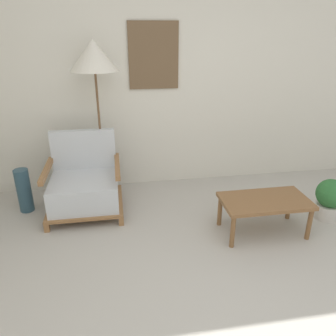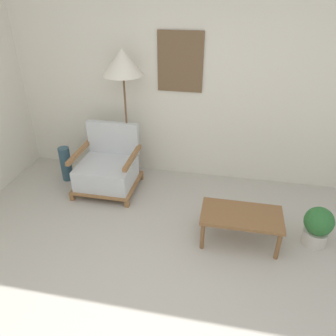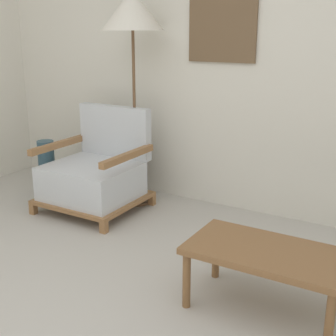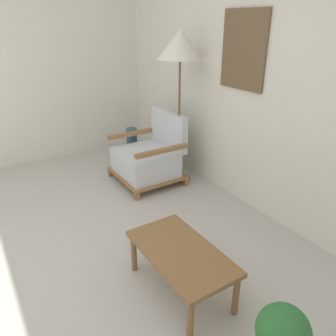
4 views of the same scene
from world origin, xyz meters
name	(u,v)px [view 3 (image 3 of 4)]	position (x,y,z in m)	size (l,w,h in m)	color
wall_back	(254,41)	(0.00, 2.47, 1.35)	(8.00, 0.09, 2.70)	silver
armchair	(95,175)	(-1.08, 1.84, 0.29)	(0.77, 0.71, 0.82)	olive
floor_lamp	(132,16)	(-0.88, 2.14, 1.53)	(0.49, 0.49, 1.74)	brown
coffee_table	(267,257)	(0.63, 1.14, 0.31)	(0.82, 0.45, 0.35)	brown
vase	(47,167)	(-1.72, 1.94, 0.24)	(0.15, 0.15, 0.48)	#2D4C5B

